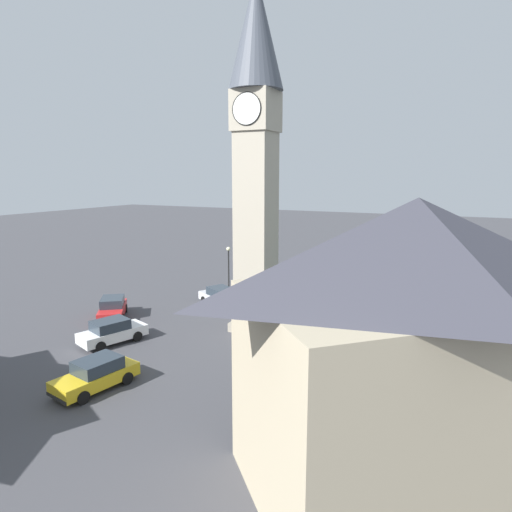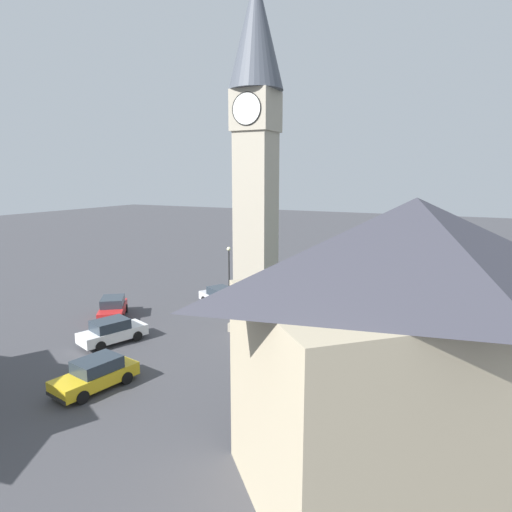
{
  "view_description": "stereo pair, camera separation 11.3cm",
  "coord_description": "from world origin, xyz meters",
  "views": [
    {
      "loc": [
        12.9,
        -26.15,
        10.4
      ],
      "look_at": [
        0.0,
        0.0,
        5.1
      ],
      "focal_mm": 31.07,
      "sensor_mm": 36.0,
      "label": 1
    },
    {
      "loc": [
        13.0,
        -26.1,
        10.4
      ],
      "look_at": [
        0.0,
        0.0,
        5.1
      ],
      "focal_mm": 31.07,
      "sensor_mm": 36.0,
      "label": 2
    }
  ],
  "objects": [
    {
      "name": "ground_plane",
      "position": [
        0.0,
        0.0,
        0.0
      ],
      "size": [
        200.0,
        200.0,
        0.0
      ],
      "primitive_type": "plane",
      "color": "#424247"
    },
    {
      "name": "tree",
      "position": [
        10.44,
        6.85,
        4.18
      ],
      "size": [
        5.51,
        5.51,
        6.94
      ],
      "color": "brown",
      "rests_on": "ground"
    },
    {
      "name": "car_red_corner",
      "position": [
        -5.02,
        3.63,
        0.76
      ],
      "size": [
        4.44,
        3.39,
        1.53
      ],
      "color": "silver",
      "rests_on": "ground"
    },
    {
      "name": "lamp_post",
      "position": [
        -5.85,
        6.48,
        2.98
      ],
      "size": [
        0.36,
        0.36,
        4.37
      ],
      "color": "black",
      "rests_on": "ground"
    },
    {
      "name": "car_black_far",
      "position": [
        -6.94,
        -6.38,
        0.76
      ],
      "size": [
        2.95,
        4.45,
        1.53
      ],
      "color": "white",
      "rests_on": "ground"
    },
    {
      "name": "car_white_side",
      "position": [
        -3.2,
        -11.34,
        0.76
      ],
      "size": [
        2.41,
        4.37,
        1.53
      ],
      "color": "gold",
      "rests_on": "ground"
    },
    {
      "name": "car_blue_kerb",
      "position": [
        -10.55,
        -2.61,
        0.76
      ],
      "size": [
        3.83,
        4.31,
        1.53
      ],
      "color": "red",
      "rests_on": "ground"
    },
    {
      "name": "clock_tower",
      "position": [
        0.0,
        0.0,
        13.38
      ],
      "size": [
        3.46,
        3.46,
        22.8
      ],
      "color": "gray",
      "rests_on": "ground"
    },
    {
      "name": "building_terrace_right",
      "position": [
        11.34,
        -11.76,
        4.98
      ],
      "size": [
        12.51,
        12.41,
        9.75
      ],
      "color": "tan",
      "rests_on": "ground"
    },
    {
      "name": "car_silver_kerb",
      "position": [
        6.49,
        3.2,
        0.76
      ],
      "size": [
        4.43,
        3.47,
        1.53
      ],
      "color": "#2D5BB7",
      "rests_on": "ground"
    },
    {
      "name": "pedestrian",
      "position": [
        6.68,
        -4.91,
        1.01
      ],
      "size": [
        0.24,
        0.56,
        1.69
      ],
      "color": "#706656",
      "rests_on": "ground"
    }
  ]
}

